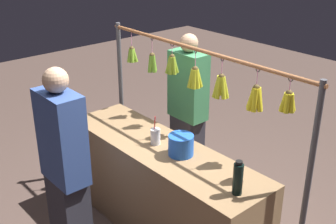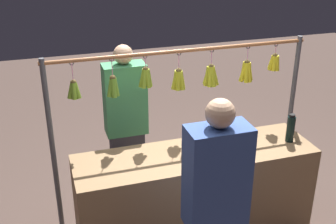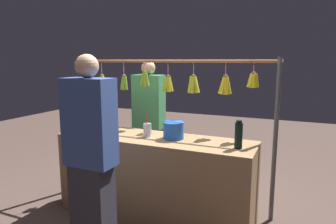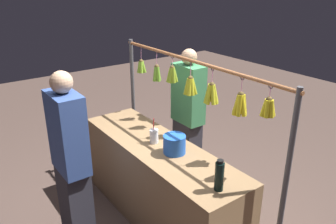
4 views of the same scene
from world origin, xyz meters
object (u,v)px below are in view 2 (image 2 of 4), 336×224
Objects in this scene: drink_cup at (187,147)px; vendor_person at (126,129)px; blue_bucket at (216,139)px; water_bottle at (291,128)px; customer_person at (215,218)px.

vendor_person is (0.35, -0.70, -0.12)m from drink_cup.
blue_bucket is 0.83× the size of drink_cup.
water_bottle is 0.66m from blue_bucket.
drink_cup is (0.93, -0.04, -0.05)m from water_bottle.
customer_person is (1.02, 0.75, -0.14)m from water_bottle.
vendor_person reaches higher than water_bottle.
drink_cup reaches higher than blue_bucket.
vendor_person is (1.28, -0.75, -0.17)m from water_bottle.
drink_cup is at bearing -96.39° from customer_person.
drink_cup is at bearing 116.23° from vendor_person.
vendor_person is (0.62, -0.66, -0.13)m from blue_bucket.
drink_cup is 0.15× the size of vendor_person.
water_bottle is 1.04× the size of drink_cup.
vendor_person reaches higher than drink_cup.
drink_cup is (0.27, 0.04, -0.02)m from blue_bucket.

